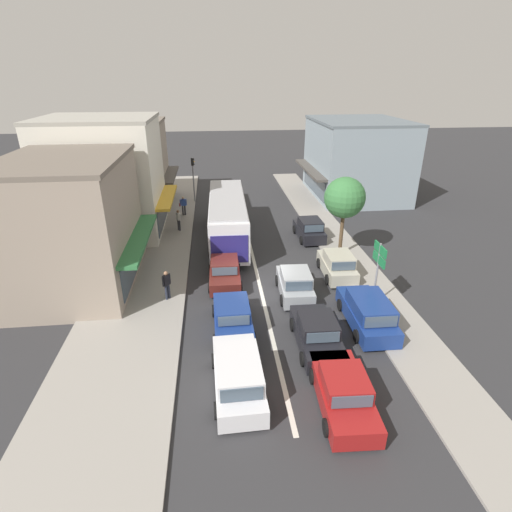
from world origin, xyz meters
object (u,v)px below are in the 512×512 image
(sedan_adjacent_lane_lead, at_px, (225,271))
(street_tree_right, at_px, (345,198))
(parked_wagon_kerb_front, at_px, (368,312))
(directional_road_sign, at_px, (379,260))
(hatchback_queue_gap_filler, at_px, (295,284))
(sedan_adjacent_lane_trail, at_px, (317,334))
(pedestrian_browsing_midblock, at_px, (178,219))
(parked_hatchback_kerb_second, at_px, (337,265))
(city_bus, at_px, (228,215))
(pedestrian_far_walker, at_px, (167,283))
(wagon_behind_bus_near, at_px, (238,375))
(pedestrian_with_handbag_near, at_px, (183,205))
(sedan_behind_bus_mid, at_px, (233,318))
(traffic_light_downstreet, at_px, (193,173))
(sedan_queue_far_back, at_px, (343,392))
(parked_hatchback_kerb_third, at_px, (309,229))

(sedan_adjacent_lane_lead, xyz_separation_m, street_tree_right, (7.78, 2.84, 3.35))
(parked_wagon_kerb_front, distance_m, directional_road_sign, 2.70)
(hatchback_queue_gap_filler, xyz_separation_m, sedan_adjacent_lane_trail, (0.09, -4.55, -0.05))
(sedan_adjacent_lane_lead, height_order, pedestrian_browsing_midblock, pedestrian_browsing_midblock)
(parked_hatchback_kerb_second, relative_size, pedestrian_browsing_midblock, 2.30)
(city_bus, distance_m, hatchback_queue_gap_filler, 9.23)
(sedan_adjacent_lane_lead, height_order, pedestrian_far_walker, pedestrian_far_walker)
(wagon_behind_bus_near, relative_size, street_tree_right, 0.85)
(hatchback_queue_gap_filler, distance_m, pedestrian_with_handbag_near, 15.72)
(sedan_adjacent_lane_trail, bearing_deg, city_bus, 104.45)
(sedan_behind_bus_mid, height_order, directional_road_sign, directional_road_sign)
(sedan_adjacent_lane_trail, relative_size, parked_wagon_kerb_front, 0.93)
(directional_road_sign, height_order, pedestrian_with_handbag_near, directional_road_sign)
(parked_hatchback_kerb_second, xyz_separation_m, pedestrian_with_handbag_near, (-9.80, 12.13, 0.36))
(wagon_behind_bus_near, xyz_separation_m, pedestrian_far_walker, (-3.31, 7.08, 0.32))
(wagon_behind_bus_near, distance_m, parked_wagon_kerb_front, 7.45)
(sedan_behind_bus_mid, xyz_separation_m, parked_wagon_kerb_front, (6.46, -0.32, 0.08))
(city_bus, xyz_separation_m, traffic_light_downstreet, (-2.73, 9.66, 0.97))
(traffic_light_downstreet, bearing_deg, parked_hatchback_kerb_second, -60.91)
(pedestrian_browsing_midblock, bearing_deg, sedan_queue_far_back, -69.09)
(directional_road_sign, relative_size, street_tree_right, 0.67)
(sedan_adjacent_lane_lead, xyz_separation_m, pedestrian_browsing_midblock, (-3.21, 8.51, 0.40))
(sedan_behind_bus_mid, relative_size, sedan_adjacent_lane_lead, 1.00)
(sedan_queue_far_back, relative_size, pedestrian_with_handbag_near, 2.62)
(sedan_queue_far_back, bearing_deg, pedestrian_far_walker, 130.34)
(sedan_queue_far_back, bearing_deg, parked_hatchback_kerb_second, 74.49)
(sedan_queue_far_back, relative_size, sedan_adjacent_lane_lead, 1.01)
(sedan_queue_far_back, bearing_deg, traffic_light_downstreet, 103.19)
(sedan_adjacent_lane_trail, xyz_separation_m, street_tree_right, (3.93, 9.40, 3.35))
(sedan_queue_far_back, bearing_deg, pedestrian_browsing_midblock, 110.91)
(parked_hatchback_kerb_third, distance_m, pedestrian_browsing_midblock, 9.96)
(hatchback_queue_gap_filler, xyz_separation_m, traffic_light_downstreet, (-6.02, 18.21, 2.15))
(hatchback_queue_gap_filler, bearing_deg, sedan_behind_bus_mid, -140.71)
(hatchback_queue_gap_filler, bearing_deg, directional_road_sign, -23.08)
(pedestrian_with_handbag_near, bearing_deg, hatchback_queue_gap_filler, -64.28)
(sedan_behind_bus_mid, relative_size, pedestrian_browsing_midblock, 2.59)
(hatchback_queue_gap_filler, height_order, parked_wagon_kerb_front, parked_wagon_kerb_front)
(city_bus, relative_size, directional_road_sign, 3.03)
(wagon_behind_bus_near, relative_size, parked_hatchback_kerb_third, 1.21)
(sedan_queue_far_back, height_order, wagon_behind_bus_near, wagon_behind_bus_near)
(sedan_queue_far_back, distance_m, sedan_adjacent_lane_lead, 10.89)
(city_bus, xyz_separation_m, sedan_adjacent_lane_lead, (-0.48, -6.53, -1.22))
(parked_wagon_kerb_front, xyz_separation_m, pedestrian_with_handbag_near, (-9.71, 17.40, 0.32))
(directional_road_sign, bearing_deg, traffic_light_downstreet, 116.41)
(parked_hatchback_kerb_second, bearing_deg, city_bus, 133.90)
(directional_road_sign, bearing_deg, sedan_behind_bus_mid, -170.16)
(parked_wagon_kerb_front, distance_m, pedestrian_with_handbag_near, 19.93)
(wagon_behind_bus_near, height_order, sedan_adjacent_lane_trail, wagon_behind_bus_near)
(city_bus, distance_m, traffic_light_downstreet, 10.09)
(parked_hatchback_kerb_third, bearing_deg, hatchback_queue_gap_filler, -108.32)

